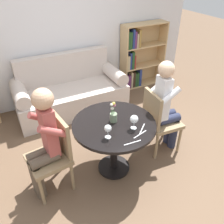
# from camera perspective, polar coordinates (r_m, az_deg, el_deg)

# --- Properties ---
(ground_plane) EXTENTS (16.00, 16.00, 0.00)m
(ground_plane) POSITION_cam_1_polar(r_m,az_deg,el_deg) (3.13, 0.43, -13.24)
(ground_plane) COLOR brown
(back_wall) EXTENTS (5.20, 0.05, 2.70)m
(back_wall) POSITION_cam_1_polar(r_m,az_deg,el_deg) (4.14, -13.48, 19.84)
(back_wall) COLOR silver
(back_wall) RESTS_ON ground_plane
(round_table) EXTENTS (0.95, 0.95, 0.71)m
(round_table) POSITION_cam_1_polar(r_m,az_deg,el_deg) (2.74, 0.48, -5.04)
(round_table) COLOR black
(round_table) RESTS_ON ground_plane
(couch) EXTENTS (1.82, 0.80, 0.92)m
(couch) POSITION_cam_1_polar(r_m,az_deg,el_deg) (4.13, -9.97, 4.60)
(couch) COLOR beige
(couch) RESTS_ON ground_plane
(bookshelf_right) EXTENTS (0.90, 0.28, 1.24)m
(bookshelf_right) POSITION_cam_1_polar(r_m,az_deg,el_deg) (4.81, 6.05, 12.90)
(bookshelf_right) COLOR tan
(bookshelf_right) RESTS_ON ground_plane
(chair_left) EXTENTS (0.47, 0.47, 0.90)m
(chair_left) POSITION_cam_1_polar(r_m,az_deg,el_deg) (2.68, -13.85, -9.35)
(chair_left) COLOR #937A56
(chair_left) RESTS_ON ground_plane
(chair_right) EXTENTS (0.45, 0.45, 0.90)m
(chair_right) POSITION_cam_1_polar(r_m,az_deg,el_deg) (3.14, 11.12, -1.70)
(chair_right) COLOR #937A56
(chair_right) RESTS_ON ground_plane
(person_left) EXTENTS (0.44, 0.37, 1.28)m
(person_left) POSITION_cam_1_polar(r_m,az_deg,el_deg) (2.53, -16.16, -6.93)
(person_left) COLOR brown
(person_left) RESTS_ON ground_plane
(person_right) EXTENTS (0.44, 0.36, 1.29)m
(person_right) POSITION_cam_1_polar(r_m,az_deg,el_deg) (3.08, 12.91, 1.39)
(person_right) COLOR #282D47
(person_right) RESTS_ON ground_plane
(wine_glass_left) EXTENTS (0.08, 0.08, 0.15)m
(wine_glass_left) POSITION_cam_1_polar(r_m,az_deg,el_deg) (2.39, -1.00, -4.08)
(wine_glass_left) COLOR white
(wine_glass_left) RESTS_ON round_table
(wine_glass_right) EXTENTS (0.09, 0.09, 0.16)m
(wine_glass_right) POSITION_cam_1_polar(r_m,az_deg,el_deg) (2.52, 5.35, -1.81)
(wine_glass_right) COLOR white
(wine_glass_right) RESTS_ON round_table
(flower_vase) EXTENTS (0.08, 0.08, 0.25)m
(flower_vase) POSITION_cam_1_polar(r_m,az_deg,el_deg) (2.63, 0.32, -0.62)
(flower_vase) COLOR gray
(flower_vase) RESTS_ON round_table
(knife_left_setting) EXTENTS (0.15, 0.13, 0.00)m
(knife_left_setting) POSITION_cam_1_polar(r_m,az_deg,el_deg) (2.59, 7.27, -3.98)
(knife_left_setting) COLOR silver
(knife_left_setting) RESTS_ON round_table
(fork_left_setting) EXTENTS (0.19, 0.02, 0.00)m
(fork_left_setting) POSITION_cam_1_polar(r_m,az_deg,el_deg) (2.40, 4.98, -7.36)
(fork_left_setting) COLOR silver
(fork_left_setting) RESTS_ON round_table
(knife_right_setting) EXTENTS (0.19, 0.06, 0.00)m
(knife_right_setting) POSITION_cam_1_polar(r_m,az_deg,el_deg) (2.51, 6.75, -5.35)
(knife_right_setting) COLOR silver
(knife_right_setting) RESTS_ON round_table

